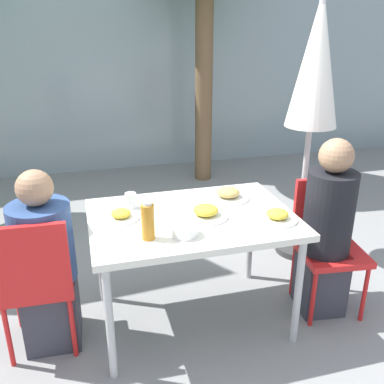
% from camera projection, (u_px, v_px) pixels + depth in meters
% --- Properties ---
extents(ground_plane, '(24.00, 24.00, 0.00)m').
position_uv_depth(ground_plane, '(192.00, 318.00, 2.77)').
color(ground_plane, gray).
extents(building_facade, '(10.00, 0.20, 3.00)m').
position_uv_depth(building_facade, '(121.00, 47.00, 5.17)').
color(building_facade, '#89999E').
rests_on(building_facade, ground).
extents(dining_table, '(1.19, 0.84, 0.73)m').
position_uv_depth(dining_table, '(192.00, 225.00, 2.53)').
color(dining_table, silver).
rests_on(dining_table, ground).
extents(chair_left, '(0.41, 0.41, 0.85)m').
position_uv_depth(chair_left, '(35.00, 277.00, 2.33)').
color(chair_left, red).
rests_on(chair_left, ground).
extents(person_left, '(0.34, 0.34, 1.08)m').
position_uv_depth(person_left, '(46.00, 267.00, 2.41)').
color(person_left, '#383842').
rests_on(person_left, ground).
extents(chair_right, '(0.45, 0.45, 0.85)m').
position_uv_depth(chair_right, '(327.00, 235.00, 2.78)').
color(chair_right, red).
rests_on(chair_right, ground).
extents(person_right, '(0.30, 0.30, 1.17)m').
position_uv_depth(person_right, '(326.00, 233.00, 2.68)').
color(person_right, '#383842').
rests_on(person_right, ground).
extents(closed_umbrella, '(0.38, 0.38, 2.01)m').
position_uv_depth(closed_umbrella, '(315.00, 72.00, 3.06)').
color(closed_umbrella, '#333333').
rests_on(closed_umbrella, ground).
extents(plate_0, '(0.23, 0.23, 0.06)m').
position_uv_depth(plate_0, '(277.00, 216.00, 2.44)').
color(plate_0, white).
rests_on(plate_0, dining_table).
extents(plate_1, '(0.27, 0.27, 0.07)m').
position_uv_depth(plate_1, '(206.00, 213.00, 2.48)').
color(plate_1, white).
rests_on(plate_1, dining_table).
extents(plate_2, '(0.21, 0.21, 0.06)m').
position_uv_depth(plate_2, '(121.00, 216.00, 2.45)').
color(plate_2, white).
rests_on(plate_2, dining_table).
extents(plate_3, '(0.27, 0.27, 0.07)m').
position_uv_depth(plate_3, '(228.00, 195.00, 2.74)').
color(plate_3, white).
rests_on(plate_3, dining_table).
extents(bottle, '(0.07, 0.07, 0.21)m').
position_uv_depth(bottle, '(148.00, 221.00, 2.20)').
color(bottle, '#B7751E').
rests_on(bottle, dining_table).
extents(drinking_cup, '(0.07, 0.07, 0.10)m').
position_uv_depth(drinking_cup, '(131.00, 201.00, 2.59)').
color(drinking_cup, white).
rests_on(drinking_cup, dining_table).
extents(salad_bowl, '(0.14, 0.14, 0.06)m').
position_uv_depth(salad_bowl, '(185.00, 231.00, 2.26)').
color(salad_bowl, white).
rests_on(salad_bowl, dining_table).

